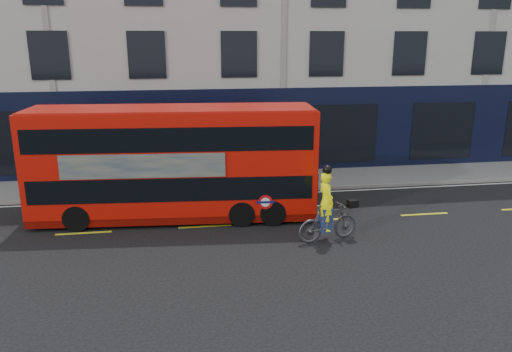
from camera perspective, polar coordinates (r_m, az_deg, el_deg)
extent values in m
plane|color=black|center=(16.51, 8.53, -6.84)|extent=(120.00, 120.00, 0.00)
cube|color=gray|center=(22.42, 3.70, -0.44)|extent=(60.00, 3.00, 0.12)
cube|color=gray|center=(21.02, 4.57, -1.54)|extent=(60.00, 0.12, 0.13)
cube|color=#B8B5AE|center=(27.95, 1.00, 18.20)|extent=(50.00, 10.00, 15.00)
cube|color=black|center=(23.39, 3.01, 5.13)|extent=(50.00, 0.08, 4.00)
cube|color=silver|center=(20.76, 4.75, -1.95)|extent=(58.00, 0.10, 0.01)
cube|color=red|center=(17.55, -9.41, 1.89)|extent=(9.90, 2.94, 3.51)
cube|color=#660904|center=(18.09, -9.14, -3.92)|extent=(9.90, 2.89, 0.27)
cube|color=black|center=(17.75, -9.30, -0.55)|extent=(9.51, 2.95, 0.80)
cube|color=black|center=(17.36, -9.54, 4.81)|extent=(9.51, 2.95, 0.80)
cube|color=#A8130B|center=(17.22, -9.67, 7.62)|extent=(9.70, 2.83, 0.07)
cube|color=black|center=(18.00, 6.44, -0.21)|extent=(0.19, 1.99, 0.80)
cube|color=black|center=(17.61, 6.61, 5.07)|extent=(0.19, 1.99, 0.80)
cube|color=black|center=(18.82, -24.33, -0.83)|extent=(0.19, 1.99, 0.80)
cube|color=gray|center=(16.54, -12.80, 1.10)|extent=(5.31, 0.43, 0.80)
cylinder|color=red|center=(16.81, 1.09, -3.00)|extent=(0.50, 0.06, 0.50)
cylinder|color=white|center=(16.81, 1.09, -3.01)|extent=(0.32, 0.04, 0.32)
cube|color=#0C1459|center=(16.80, 1.09, -3.01)|extent=(0.62, 0.07, 0.08)
cylinder|color=black|center=(18.05, 1.57, -3.16)|extent=(1.05, 2.33, 0.89)
cylinder|color=black|center=(17.98, -1.81, -3.24)|extent=(1.05, 2.33, 0.89)
cylinder|color=black|center=(18.58, -19.05, -3.50)|extent=(1.05, 2.33, 0.89)
imported|color=#434447|center=(15.97, 8.26, -5.24)|extent=(2.13, 1.01, 1.23)
imported|color=#F6F707|center=(15.68, 8.00, -2.88)|extent=(0.58, 0.76, 1.86)
cube|color=black|center=(16.22, 10.99, -3.10)|extent=(0.36, 0.31, 0.25)
cube|color=navy|center=(15.88, 7.92, -4.92)|extent=(0.42, 0.49, 0.78)
sphere|color=black|center=(15.39, 8.14, 0.72)|extent=(0.29, 0.29, 0.29)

